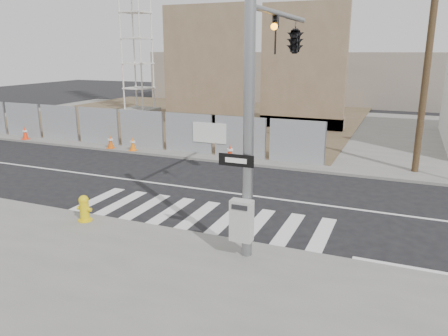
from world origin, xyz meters
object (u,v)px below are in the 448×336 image
at_px(traffic_cone_a, 25,133).
at_px(crane_tower, 135,0).
at_px(signal_pole, 282,65).
at_px(fire_hydrant, 84,208).
at_px(traffic_cone_d, 230,152).
at_px(traffic_cone_b, 110,142).
at_px(traffic_cone_c, 133,144).

bearing_deg(traffic_cone_a, crane_tower, 91.77).
height_order(signal_pole, traffic_cone_a, signal_pole).
bearing_deg(fire_hydrant, traffic_cone_a, 139.63).
xyz_separation_m(fire_hydrant, traffic_cone_a, (-11.75, 8.86, -0.04)).
height_order(signal_pole, traffic_cone_d, signal_pole).
xyz_separation_m(fire_hydrant, traffic_cone_b, (-5.61, 8.77, -0.05)).
bearing_deg(crane_tower, traffic_cone_b, -62.90).
distance_m(fire_hydrant, traffic_cone_d, 8.86).
distance_m(fire_hydrant, traffic_cone_b, 10.41).
bearing_deg(traffic_cone_d, fire_hydrant, -98.11).
bearing_deg(traffic_cone_b, signal_pole, -29.76).
relative_size(signal_pole, fire_hydrant, 8.56).
relative_size(signal_pole, crane_tower, 0.39).
bearing_deg(crane_tower, fire_hydrant, -60.59).
height_order(traffic_cone_a, traffic_cone_c, traffic_cone_a).
bearing_deg(crane_tower, traffic_cone_c, -58.14).
bearing_deg(traffic_cone_a, traffic_cone_b, -0.83).
relative_size(fire_hydrant, traffic_cone_a, 1.09).
distance_m(signal_pole, traffic_cone_a, 18.74).
relative_size(signal_pole, traffic_cone_c, 9.76).
relative_size(traffic_cone_c, traffic_cone_d, 0.90).
height_order(signal_pole, traffic_cone_b, signal_pole).
distance_m(crane_tower, traffic_cone_c, 17.31).
distance_m(signal_pole, crane_tower, 26.21).
height_order(traffic_cone_a, traffic_cone_d, traffic_cone_d).
relative_size(traffic_cone_b, traffic_cone_c, 1.02).
distance_m(crane_tower, traffic_cone_b, 16.71).
bearing_deg(traffic_cone_a, signal_pole, -20.38).
relative_size(fire_hydrant, traffic_cone_b, 1.12).
bearing_deg(traffic_cone_d, signal_pole, -56.80).
bearing_deg(signal_pole, traffic_cone_c, 146.74).
relative_size(fire_hydrant, traffic_cone_c, 1.14).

